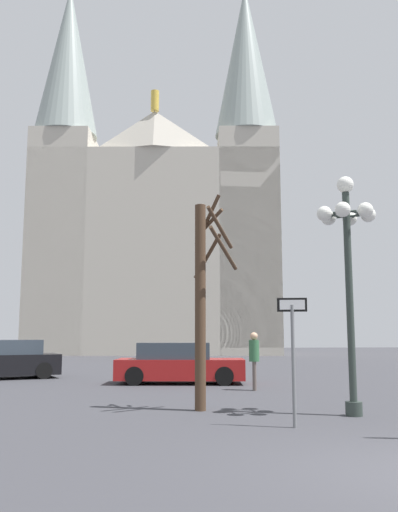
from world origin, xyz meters
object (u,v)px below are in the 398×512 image
object	(u,v)px
one_way_arrow_sign	(293,346)
street_lamp	(348,250)
pedestrian_walking	(254,355)
cathedral	(157,222)
bare_tree	(202,295)
pedestrian_standing	(201,353)
parked_car_near_red	(179,364)
parked_car_far_black	(4,360)

from	to	relation	value
one_way_arrow_sign	street_lamp	distance (m)	2.97
pedestrian_walking	one_way_arrow_sign	bearing A→B (deg)	-95.83
cathedral	one_way_arrow_sign	distance (m)	38.72
bare_tree	pedestrian_walking	distance (m)	5.01
one_way_arrow_sign	pedestrian_standing	bearing A→B (deg)	91.67
one_way_arrow_sign	cathedral	bearing A→B (deg)	92.12
pedestrian_standing	parked_car_near_red	bearing A→B (deg)	-111.05
cathedral	pedestrian_walking	distance (m)	32.46
one_way_arrow_sign	parked_car_far_black	distance (m)	14.64
one_way_arrow_sign	parked_car_near_red	xyz separation A→B (m)	(-1.48, 9.31, -0.84)
parked_car_near_red	pedestrian_walking	distance (m)	3.40
parked_car_near_red	pedestrian_walking	size ratio (longest dim) A/B	2.61
cathedral	one_way_arrow_sign	xyz separation A→B (m)	(1.38, -37.37, -10.03)
one_way_arrow_sign	bare_tree	xyz separation A→B (m)	(-1.45, 2.46, 1.12)
parked_car_near_red	parked_car_far_black	size ratio (longest dim) A/B	1.02
parked_car_near_red	pedestrian_standing	size ratio (longest dim) A/B	2.90
one_way_arrow_sign	pedestrian_standing	size ratio (longest dim) A/B	1.51
street_lamp	one_way_arrow_sign	bearing A→B (deg)	-142.37
parked_car_far_black	pedestrian_standing	size ratio (longest dim) A/B	2.84
one_way_arrow_sign	pedestrian_standing	xyz separation A→B (m)	(-0.36, 12.23, -0.55)
one_way_arrow_sign	bare_tree	world-z (taller)	bare_tree
parked_car_near_red	pedestrian_standing	distance (m)	3.15
parked_car_near_red	pedestrian_walking	xyz separation A→B (m)	(2.17, -2.59, 0.42)
bare_tree	pedestrian_standing	distance (m)	9.98
pedestrian_walking	pedestrian_standing	distance (m)	5.62
cathedral	pedestrian_standing	distance (m)	27.29
parked_car_far_black	pedestrian_walking	size ratio (longest dim) A/B	2.56
parked_car_near_red	pedestrian_walking	world-z (taller)	pedestrian_walking
street_lamp	pedestrian_walking	xyz separation A→B (m)	(-1.00, 5.42, -2.51)
parked_car_near_red	parked_car_far_black	xyz separation A→B (m)	(-6.64, 2.85, 0.03)
parked_car_far_black	pedestrian_standing	world-z (taller)	pedestrian_standing
cathedral	pedestrian_walking	size ratio (longest dim) A/B	19.03
pedestrian_walking	pedestrian_standing	bearing A→B (deg)	100.70
street_lamp	bare_tree	distance (m)	3.48
street_lamp	parked_car_near_red	size ratio (longest dim) A/B	1.13
street_lamp	pedestrian_standing	distance (m)	11.43
bare_tree	street_lamp	bearing A→B (deg)	-20.25
cathedral	pedestrian_walking	world-z (taller)	cathedral
street_lamp	parked_car_near_red	xyz separation A→B (m)	(-3.17, 8.01, -2.92)
parked_car_far_black	pedestrian_walking	xyz separation A→B (m)	(8.80, -5.44, 0.38)
one_way_arrow_sign	parked_car_near_red	distance (m)	9.46
bare_tree	pedestrian_standing	xyz separation A→B (m)	(1.10, 9.78, -1.67)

